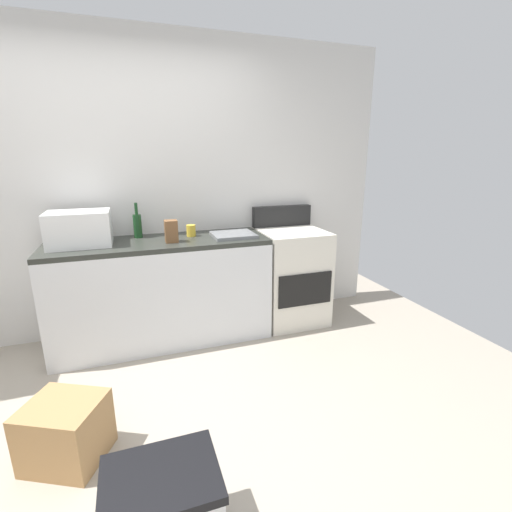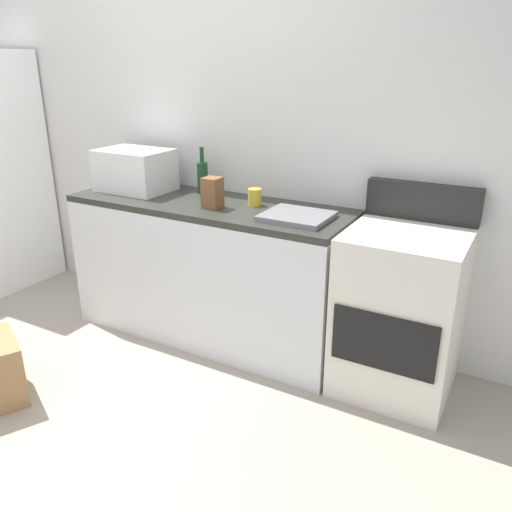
% 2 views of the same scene
% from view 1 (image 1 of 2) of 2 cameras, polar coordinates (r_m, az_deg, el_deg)
% --- Properties ---
extents(ground_plane, '(6.00, 6.00, 0.00)m').
position_cam_1_polar(ground_plane, '(2.44, -18.53, -25.95)').
color(ground_plane, '#9E9384').
extents(wall_back, '(5.00, 0.10, 2.60)m').
position_cam_1_polar(wall_back, '(3.42, -21.02, 9.73)').
color(wall_back, silver).
rests_on(wall_back, ground_plane).
extents(kitchen_counter, '(1.80, 0.60, 0.90)m').
position_cam_1_polar(kitchen_counter, '(3.27, -14.41, -5.34)').
color(kitchen_counter, silver).
rests_on(kitchen_counter, ground_plane).
extents(stove_oven, '(0.60, 0.61, 1.10)m').
position_cam_1_polar(stove_oven, '(3.56, 5.52, -2.89)').
color(stove_oven, silver).
rests_on(stove_oven, ground_plane).
extents(microwave, '(0.46, 0.34, 0.27)m').
position_cam_1_polar(microwave, '(3.15, -25.97, 3.88)').
color(microwave, white).
rests_on(microwave, kitchen_counter).
extents(sink_basin, '(0.36, 0.32, 0.03)m').
position_cam_1_polar(sink_basin, '(3.18, -3.60, 3.32)').
color(sink_basin, slate).
rests_on(sink_basin, kitchen_counter).
extents(wine_bottle, '(0.07, 0.07, 0.30)m').
position_cam_1_polar(wine_bottle, '(3.28, -18.09, 4.64)').
color(wine_bottle, '#193F1E').
rests_on(wine_bottle, kitchen_counter).
extents(coffee_mug, '(0.08, 0.08, 0.10)m').
position_cam_1_polar(coffee_mug, '(3.23, -10.15, 3.95)').
color(coffee_mug, gold).
rests_on(coffee_mug, kitchen_counter).
extents(knife_block, '(0.10, 0.10, 0.18)m').
position_cam_1_polar(knife_block, '(3.04, -13.16, 3.80)').
color(knife_block, brown).
rests_on(knife_block, kitchen_counter).
extents(cardboard_box_large, '(0.49, 0.47, 0.34)m').
position_cam_1_polar(cardboard_box_large, '(2.38, -27.69, -23.16)').
color(cardboard_box_large, '#A37A4C').
rests_on(cardboard_box_large, ground_plane).
extents(storage_bin, '(0.46, 0.36, 0.38)m').
position_cam_1_polar(storage_bin, '(1.84, -14.30, -34.34)').
color(storage_bin, silver).
rests_on(storage_bin, ground_plane).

